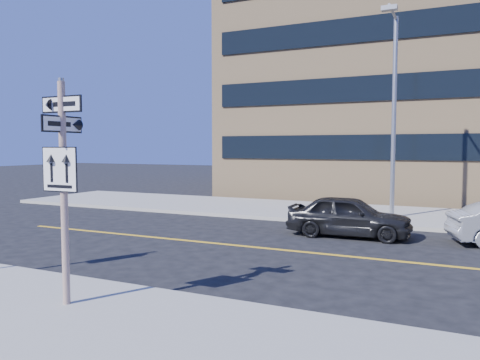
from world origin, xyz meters
The scene contains 5 objects.
ground centered at (0.00, 0.00, 0.00)m, with size 120.00×120.00×0.00m, color black.
sign_pole centered at (0.00, -2.51, 2.44)m, with size 0.92×0.92×4.06m.
parked_car_a centered at (3.12, 6.91, 0.69)m, with size 4.07×1.64×1.39m, color black.
streetlight_a centered at (4.00, 10.76, 4.76)m, with size 0.55×2.25×8.00m.
building_brick centered at (2.00, 25.00, 9.00)m, with size 18.00×18.00×18.00m, color tan.
Camera 1 is at (6.38, -8.71, 2.99)m, focal length 35.00 mm.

